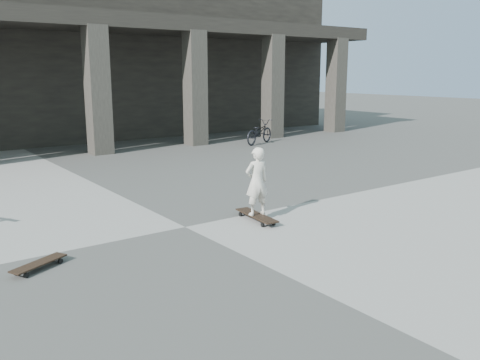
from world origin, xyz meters
TOP-DOWN VIEW (x-y plane):
  - ground at (0.00, 0.00)m, footprint 90.00×90.00m
  - longboard at (1.22, -0.41)m, footprint 0.37×1.10m
  - skateboard_spare at (-2.53, -0.50)m, footprint 0.82×0.54m
  - child at (1.22, -0.41)m, footprint 0.47×0.34m
  - bicycle at (7.32, 7.30)m, footprint 1.76×1.15m

SIDE VIEW (x-z plane):
  - ground at x=0.00m, z-range 0.00..0.00m
  - skateboard_spare at x=-2.53m, z-range 0.03..0.12m
  - longboard at x=1.22m, z-range 0.03..0.14m
  - bicycle at x=7.32m, z-range 0.00..0.87m
  - child at x=1.22m, z-range 0.11..1.31m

